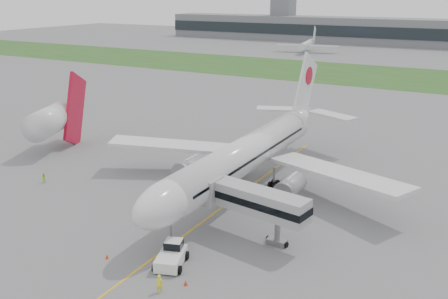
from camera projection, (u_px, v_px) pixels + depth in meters
The scene contains 14 objects.
ground at pixel (233, 200), 70.22m from camera, with size 600.00×600.00×0.00m, color gray.
apron_markings at pixel (215, 213), 66.06m from camera, with size 70.00×70.00×0.04m, color #F3AC15, non-canonical shape.
grass_strip at pixel (399, 77), 170.08m from camera, with size 600.00×50.00×0.02m, color #264A1B.
terminal_building at pixel (441, 34), 259.39m from camera, with size 320.00×22.30×14.00m.
control_tower at pixel (282, 39), 305.07m from camera, with size 12.00×12.00×56.00m, color gray, non-canonical shape.
airliner at pixel (249, 152), 72.56m from camera, with size 48.13×53.95×17.88m.
pushback_tug at pixel (172, 255), 53.47m from camera, with size 4.18×5.11×2.32m.
jet_bridge at pixel (248, 199), 58.14m from camera, with size 14.39×5.04×6.56m.
safety_cone_left at pixel (107, 257), 54.68m from camera, with size 0.37×0.37×0.51m, color red.
safety_cone_right at pixel (186, 283), 49.71m from camera, with size 0.42×0.42×0.58m, color red.
ground_crew_near at pixel (159, 284), 48.36m from camera, with size 0.71×0.46×1.93m, color #FFF72A.
ground_crew_far at pixel (44, 178), 76.19m from camera, with size 0.77×0.60×1.58m, color #A8F328.
neighbor_aircraft at pixel (53, 119), 90.66m from camera, with size 8.66×17.97×14.57m.
distant_aircraft_left at pixel (306, 53), 238.61m from camera, with size 29.60×26.12×11.32m, color silver, non-canonical shape.
Camera 1 is at (30.51, -57.15, 28.04)m, focal length 40.00 mm.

